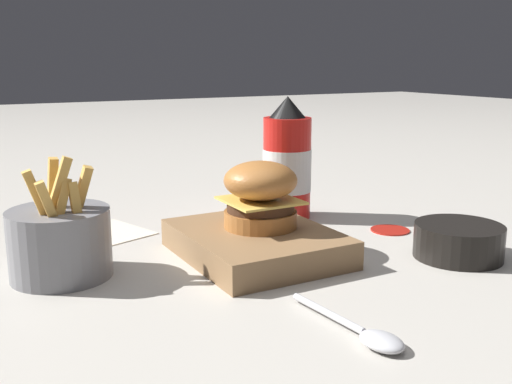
{
  "coord_description": "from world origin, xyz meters",
  "views": [
    {
      "loc": [
        -0.7,
        0.37,
        0.25
      ],
      "look_at": [
        -0.05,
        0.01,
        0.09
      ],
      "focal_mm": 42.0,
      "sensor_mm": 36.0,
      "label": 1
    }
  ],
  "objects": [
    {
      "name": "spoon",
      "position": [
        -0.31,
        0.04,
        0.01
      ],
      "size": [
        0.15,
        0.04,
        0.01
      ],
      "rotation": [
        0.0,
        0.0,
        3.23
      ],
      "color": "silver",
      "rests_on": "ground_plane"
    },
    {
      "name": "parchment_square",
      "position": [
        0.15,
        0.16,
        0.0
      ],
      "size": [
        0.15,
        0.15,
        0.0
      ],
      "color": "beige",
      "rests_on": "ground_plane"
    },
    {
      "name": "serving_board",
      "position": [
        -0.05,
        0.01,
        0.02
      ],
      "size": [
        0.22,
        0.18,
        0.04
      ],
      "color": "olive",
      "rests_on": "ground_plane"
    },
    {
      "name": "burger",
      "position": [
        -0.04,
        -0.0,
        0.08
      ],
      "size": [
        0.1,
        0.1,
        0.09
      ],
      "color": "#AD6B33",
      "rests_on": "serving_board"
    },
    {
      "name": "ground_plane",
      "position": [
        0.0,
        0.0,
        0.0
      ],
      "size": [
        6.0,
        6.0,
        0.0
      ],
      "primitive_type": "plane",
      "color": "#B7B2A8"
    },
    {
      "name": "ketchup_bottle",
      "position": [
        0.11,
        -0.13,
        0.09
      ],
      "size": [
        0.08,
        0.08,
        0.19
      ],
      "color": "red",
      "rests_on": "ground_plane"
    },
    {
      "name": "side_bowl",
      "position": [
        -0.18,
        -0.21,
        0.02
      ],
      "size": [
        0.11,
        0.11,
        0.04
      ],
      "color": "black",
      "rests_on": "ground_plane"
    },
    {
      "name": "ketchup_puddle",
      "position": [
        -0.04,
        -0.22,
        0.0
      ],
      "size": [
        0.06,
        0.06,
        0.0
      ],
      "color": "#B21E14",
      "rests_on": "ground_plane"
    },
    {
      "name": "fries_basket",
      "position": [
        -0.0,
        0.25,
        0.04
      ],
      "size": [
        0.12,
        0.12,
        0.14
      ],
      "color": "slate",
      "rests_on": "ground_plane"
    }
  ]
}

